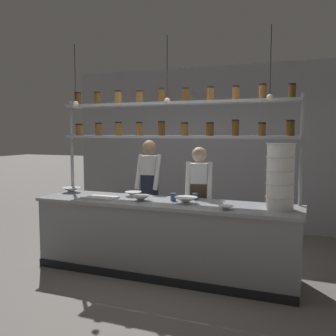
# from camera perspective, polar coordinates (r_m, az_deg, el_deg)

# --- Properties ---
(ground_plane) EXTENTS (40.00, 40.00, 0.00)m
(ground_plane) POSITION_cam_1_polar(r_m,az_deg,el_deg) (4.93, -0.59, -15.67)
(ground_plane) COLOR slate
(back_wall) EXTENTS (5.73, 0.12, 2.99)m
(back_wall) POSITION_cam_1_polar(r_m,az_deg,el_deg) (7.08, 7.18, 3.11)
(back_wall) COLOR #939399
(back_wall) RESTS_ON ground_plane
(prep_counter) EXTENTS (3.33, 0.76, 0.92)m
(prep_counter) POSITION_cam_1_polar(r_m,az_deg,el_deg) (4.79, -0.60, -10.54)
(prep_counter) COLOR gray
(prep_counter) RESTS_ON ground_plane
(spice_shelf_unit) EXTENTS (3.22, 0.28, 2.35)m
(spice_shelf_unit) POSITION_cam_1_polar(r_m,az_deg,el_deg) (4.91, 0.77, 6.79)
(spice_shelf_unit) COLOR #999BA0
(spice_shelf_unit) RESTS_ON ground_plane
(chef_left) EXTENTS (0.37, 0.30, 1.66)m
(chef_left) POSITION_cam_1_polar(r_m,az_deg,el_deg) (5.65, -2.86, -2.92)
(chef_left) COLOR black
(chef_left) RESTS_ON ground_plane
(chef_center) EXTENTS (0.40, 0.33, 1.58)m
(chef_center) POSITION_cam_1_polar(r_m,az_deg,el_deg) (5.11, 4.73, -4.45)
(chef_center) COLOR black
(chef_center) RESTS_ON ground_plane
(container_stack) EXTENTS (0.32, 0.32, 0.74)m
(container_stack) POSITION_cam_1_polar(r_m,az_deg,el_deg) (4.33, 16.73, -1.25)
(container_stack) COLOR white
(container_stack) RESTS_ON prep_counter
(cutting_board) EXTENTS (0.40, 0.26, 0.02)m
(cutting_board) POSITION_cam_1_polar(r_m,az_deg,el_deg) (4.94, -10.10, -4.49)
(cutting_board) COLOR silver
(cutting_board) RESTS_ON prep_counter
(prep_bowl_near_left) EXTENTS (0.29, 0.29, 0.08)m
(prep_bowl_near_left) POSITION_cam_1_polar(r_m,az_deg,el_deg) (4.54, 2.71, -4.95)
(prep_bowl_near_left) COLOR white
(prep_bowl_near_left) RESTS_ON prep_counter
(prep_bowl_center_front) EXTENTS (0.23, 0.23, 0.06)m
(prep_bowl_center_front) POSITION_cam_1_polar(r_m,az_deg,el_deg) (5.07, -5.33, -3.97)
(prep_bowl_center_front) COLOR silver
(prep_bowl_center_front) RESTS_ON prep_counter
(prep_bowl_center_back) EXTENTS (0.25, 0.25, 0.07)m
(prep_bowl_center_back) POSITION_cam_1_polar(r_m,az_deg,el_deg) (4.72, -4.17, -4.62)
(prep_bowl_center_back) COLOR #B2B7BC
(prep_bowl_center_back) RESTS_ON prep_counter
(prep_bowl_near_right) EXTENTS (0.17, 0.17, 0.05)m
(prep_bowl_near_right) POSITION_cam_1_polar(r_m,az_deg,el_deg) (4.22, 8.82, -6.03)
(prep_bowl_near_right) COLOR silver
(prep_bowl_near_right) RESTS_ON prep_counter
(prep_bowl_far_left) EXTENTS (0.26, 0.26, 0.07)m
(prep_bowl_far_left) POSITION_cam_1_polar(r_m,az_deg,el_deg) (5.54, -14.52, -3.27)
(prep_bowl_far_left) COLOR silver
(prep_bowl_far_left) RESTS_ON prep_counter
(serving_cup_front) EXTENTS (0.07, 0.07, 0.08)m
(serving_cup_front) POSITION_cam_1_polar(r_m,az_deg,el_deg) (4.80, 4.15, -4.34)
(serving_cup_front) COLOR #334C70
(serving_cup_front) RESTS_ON prep_counter
(serving_cup_by_board) EXTENTS (0.07, 0.07, 0.10)m
(serving_cup_by_board) POSITION_cam_1_polar(r_m,az_deg,el_deg) (4.71, 0.82, -4.45)
(serving_cup_by_board) COLOR #334C70
(serving_cup_by_board) RESTS_ON prep_counter
(pendant_light_row) EXTENTS (2.59, 0.07, 0.81)m
(pendant_light_row) POSITION_cam_1_polar(r_m,az_deg,el_deg) (4.62, -0.54, 10.82)
(pendant_light_row) COLOR black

